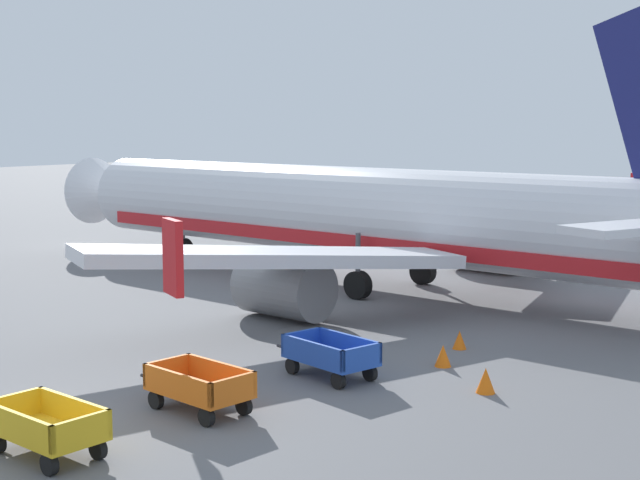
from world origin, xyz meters
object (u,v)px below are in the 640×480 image
object	(u,v)px
baggage_cart_fourth_in_row	(330,355)
traffic_cone_near_plane	(460,340)
airplane	(364,214)
traffic_cone_mid_apron	(486,380)
baggage_cart_second_in_row	(46,427)
baggage_cart_third_in_row	(199,387)
traffic_cone_by_carts	(443,356)

from	to	relation	value
baggage_cart_fourth_in_row	traffic_cone_near_plane	world-z (taller)	baggage_cart_fourth_in_row
airplane	traffic_cone_near_plane	distance (m)	11.19
traffic_cone_near_plane	traffic_cone_mid_apron	world-z (taller)	traffic_cone_mid_apron
airplane	traffic_cone_near_plane	bearing A→B (deg)	-43.17
traffic_cone_near_plane	traffic_cone_mid_apron	xyz separation A→B (m)	(2.51, -3.78, 0.04)
baggage_cart_second_in_row	baggage_cart_fourth_in_row	xyz separation A→B (m)	(1.58, 8.09, 0.00)
baggage_cart_third_in_row	traffic_cone_mid_apron	size ratio (longest dim) A/B	5.63
baggage_cart_fourth_in_row	traffic_cone_by_carts	size ratio (longest dim) A/B	5.86
baggage_cart_fourth_in_row	traffic_cone_near_plane	distance (m)	5.03
airplane	baggage_cart_third_in_row	bearing A→B (deg)	-71.62
baggage_cart_second_in_row	traffic_cone_mid_apron	world-z (taller)	baggage_cart_second_in_row
baggage_cart_second_in_row	traffic_cone_by_carts	size ratio (longest dim) A/B	5.85
traffic_cone_near_plane	traffic_cone_mid_apron	bearing A→B (deg)	-56.43
baggage_cart_second_in_row	baggage_cart_third_in_row	xyz separation A→B (m)	(0.64, 3.91, 0.00)
baggage_cart_second_in_row	baggage_cart_third_in_row	world-z (taller)	same
baggage_cart_third_in_row	traffic_cone_mid_apron	bearing A→B (deg)	46.20
baggage_cart_fourth_in_row	traffic_cone_mid_apron	world-z (taller)	baggage_cart_fourth_in_row
baggage_cart_third_in_row	traffic_cone_near_plane	distance (m)	9.30
baggage_cart_third_in_row	traffic_cone_by_carts	world-z (taller)	baggage_cart_third_in_row
airplane	baggage_cart_second_in_row	xyz separation A→B (m)	(4.80, -20.28, -2.45)
baggage_cart_second_in_row	airplane	bearing A→B (deg)	103.31
traffic_cone_near_plane	traffic_cone_by_carts	size ratio (longest dim) A/B	0.90
baggage_cart_second_in_row	traffic_cone_by_carts	distance (m)	11.36
traffic_cone_mid_apron	traffic_cone_by_carts	size ratio (longest dim) A/B	1.04
baggage_cart_third_in_row	traffic_cone_near_plane	xyz separation A→B (m)	(2.46, 8.96, -0.32)
baggage_cart_third_in_row	baggage_cart_fourth_in_row	size ratio (longest dim) A/B	1.00
baggage_cart_fourth_in_row	traffic_cone_mid_apron	size ratio (longest dim) A/B	5.62
baggage_cart_fourth_in_row	traffic_cone_by_carts	bearing A→B (deg)	53.18
traffic_cone_by_carts	traffic_cone_mid_apron	bearing A→B (deg)	-39.76
baggage_cart_third_in_row	baggage_cart_second_in_row	bearing A→B (deg)	-99.33
baggage_cart_fourth_in_row	traffic_cone_near_plane	size ratio (longest dim) A/B	6.48
baggage_cart_second_in_row	traffic_cone_mid_apron	distance (m)	10.69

